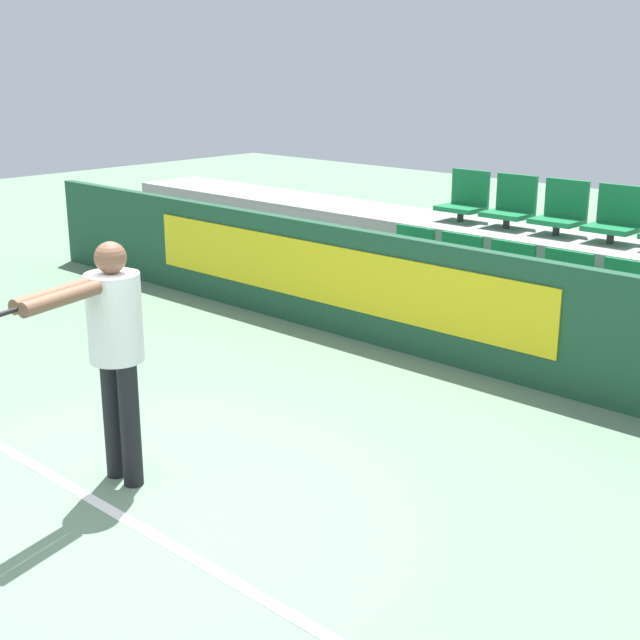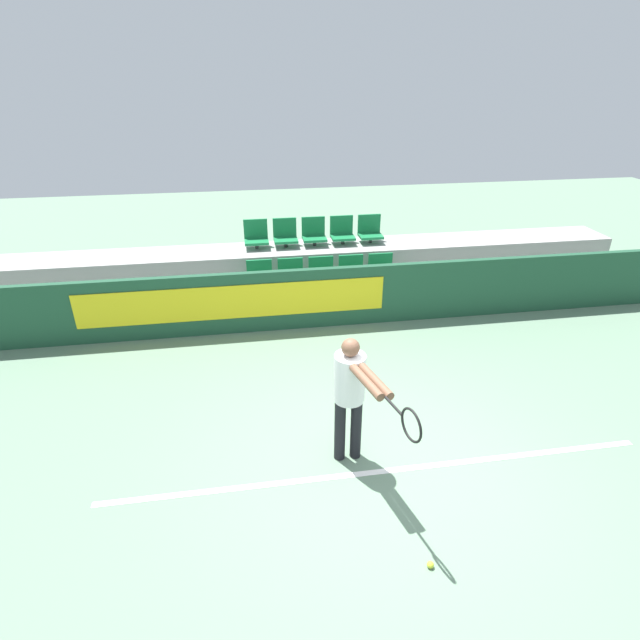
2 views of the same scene
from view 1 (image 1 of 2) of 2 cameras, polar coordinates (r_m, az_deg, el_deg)
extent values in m
plane|color=slate|center=(5.75, -12.69, -11.91)|extent=(30.00, 30.00, 0.00)
cube|color=white|center=(5.73, -12.93, -11.96)|extent=(6.38, 0.08, 0.01)
cube|color=#1E4C33|center=(8.01, 9.20, 0.76)|extent=(12.76, 0.12, 1.10)
cube|color=yellow|center=(8.92, 0.31, 2.96)|extent=(5.18, 0.02, 0.60)
cube|color=#9E9E99|center=(8.55, 11.22, -0.46)|extent=(12.36, 0.96, 0.49)
cube|color=#9E9E99|center=(9.29, 14.48, 2.26)|extent=(12.36, 0.96, 0.98)
cylinder|color=#333333|center=(9.14, 5.41, 2.85)|extent=(0.07, 0.07, 0.12)
cube|color=#197A42|center=(9.12, 5.43, 3.36)|extent=(0.46, 0.38, 0.05)
cube|color=#197A42|center=(9.20, 6.11, 4.82)|extent=(0.46, 0.04, 0.37)
cylinder|color=#333333|center=(8.81, 8.35, 2.23)|extent=(0.07, 0.07, 0.12)
cube|color=#197A42|center=(8.79, 8.38, 2.76)|extent=(0.46, 0.38, 0.05)
cube|color=#197A42|center=(8.88, 9.06, 4.27)|extent=(0.46, 0.04, 0.37)
cylinder|color=#333333|center=(8.51, 11.51, 1.56)|extent=(0.07, 0.07, 0.12)
cube|color=#197A42|center=(8.49, 11.54, 2.10)|extent=(0.46, 0.38, 0.05)
cube|color=#197A42|center=(8.58, 12.22, 3.67)|extent=(0.46, 0.04, 0.37)
cylinder|color=#333333|center=(8.24, 14.88, 0.84)|extent=(0.07, 0.07, 0.12)
cube|color=#197A42|center=(8.21, 14.93, 1.39)|extent=(0.46, 0.38, 0.05)
cube|color=#197A42|center=(8.31, 15.59, 3.02)|extent=(0.46, 0.04, 0.37)
cylinder|color=#333333|center=(8.00, 18.47, 0.06)|extent=(0.07, 0.07, 0.12)
cube|color=#197A42|center=(7.97, 18.53, 0.63)|extent=(0.46, 0.38, 0.05)
cube|color=#197A42|center=(8.07, 19.17, 2.32)|extent=(0.46, 0.04, 0.37)
cylinder|color=#333333|center=(9.80, 8.98, 6.59)|extent=(0.07, 0.07, 0.12)
cube|color=#197A42|center=(9.79, 9.00, 7.07)|extent=(0.46, 0.38, 0.05)
cube|color=#197A42|center=(9.90, 9.61, 8.38)|extent=(0.46, 0.04, 0.37)
cylinder|color=#333333|center=(9.50, 11.84, 6.13)|extent=(0.07, 0.07, 0.12)
cube|color=#197A42|center=(9.48, 11.87, 6.62)|extent=(0.46, 0.38, 0.05)
cube|color=#197A42|center=(9.59, 12.48, 7.98)|extent=(0.46, 0.04, 0.37)
cylinder|color=#333333|center=(9.22, 14.88, 5.61)|extent=(0.07, 0.07, 0.12)
cube|color=#197A42|center=(9.21, 14.91, 6.12)|extent=(0.46, 0.38, 0.05)
cube|color=#197A42|center=(9.32, 15.51, 7.52)|extent=(0.46, 0.04, 0.37)
cylinder|color=#333333|center=(8.97, 18.09, 5.06)|extent=(0.07, 0.07, 0.12)
cube|color=#197A42|center=(8.95, 18.13, 5.57)|extent=(0.46, 0.38, 0.05)
cube|color=#197A42|center=(9.07, 18.72, 7.02)|extent=(0.46, 0.04, 0.37)
cylinder|color=black|center=(6.05, -13.10, -6.08)|extent=(0.13, 0.13, 0.84)
cylinder|color=black|center=(5.90, -12.05, -6.59)|extent=(0.13, 0.13, 0.84)
cylinder|color=white|center=(5.74, -13.02, 0.16)|extent=(0.35, 0.35, 0.57)
sphere|color=brown|center=(5.65, -13.27, 3.91)|extent=(0.20, 0.20, 0.20)
cylinder|color=brown|center=(5.39, -16.74, 1.52)|extent=(0.23, 0.59, 0.09)
cylinder|color=brown|center=(5.31, -16.22, 1.34)|extent=(0.23, 0.59, 0.09)
camera|label=2|loc=(6.01, -66.08, 21.56)|focal=28.00mm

